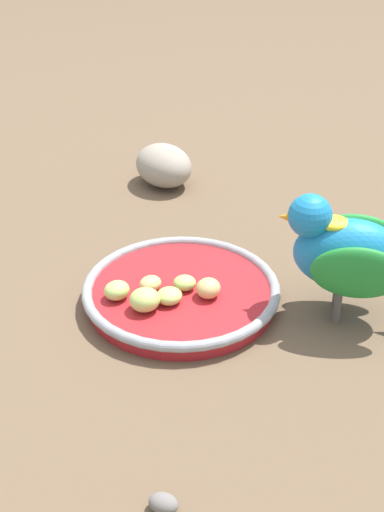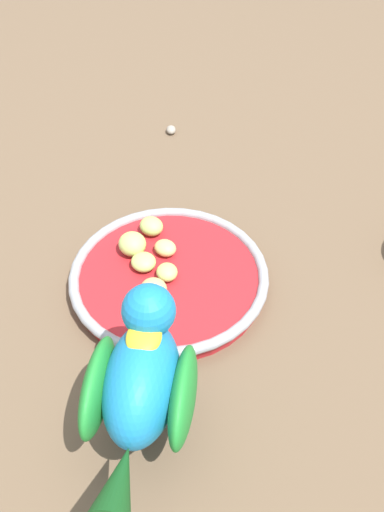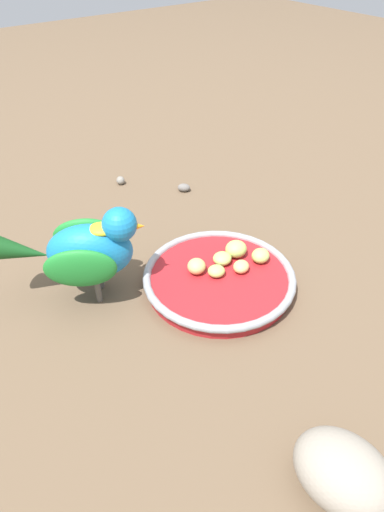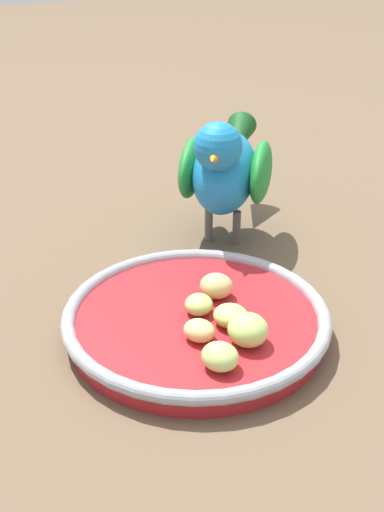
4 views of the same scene
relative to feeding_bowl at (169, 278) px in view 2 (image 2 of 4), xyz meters
name	(u,v)px [view 2 (image 2 of 4)]	position (x,y,z in m)	size (l,w,h in m)	color
ground_plane	(166,303)	(0.01, 0.02, -0.01)	(4.00, 4.00, 0.00)	brown
feeding_bowl	(169,278)	(0.00, 0.00, 0.00)	(0.23, 0.23, 0.03)	#AD1E23
apple_piece_0	(167,272)	(0.00, 0.00, 0.01)	(0.03, 0.02, 0.02)	#B2CC66
apple_piece_1	(143,262)	(0.02, -0.02, 0.01)	(0.03, 0.03, 0.02)	#B2CC66
apple_piece_2	(132,244)	(0.02, -0.05, 0.02)	(0.03, 0.03, 0.03)	#B2CC66
apple_piece_3	(165,248)	(-0.01, -0.03, 0.01)	(0.03, 0.02, 0.02)	tan
apple_piece_4	(151,226)	(-0.01, -0.07, 0.02)	(0.03, 0.03, 0.02)	#B2CC66
apple_piece_5	(154,290)	(0.03, 0.02, 0.02)	(0.03, 0.03, 0.02)	tan
parrot	(141,383)	(0.10, 0.16, 0.07)	(0.15, 0.19, 0.15)	#59544C
pebble_2	(171,130)	(-0.14, -0.29, -0.01)	(0.02, 0.01, 0.01)	gray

